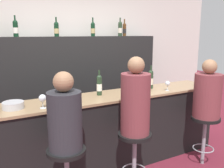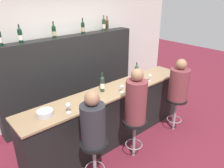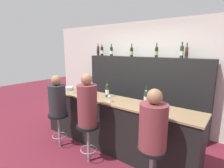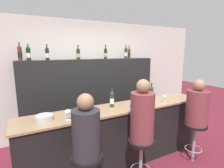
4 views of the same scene
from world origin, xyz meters
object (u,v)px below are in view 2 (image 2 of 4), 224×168
metal_bowl (45,113)px  bar_stool_middle (135,128)px  wine_bottle_backbar_6 (107,25)px  wine_glass_1 (122,87)px  wine_glass_2 (150,76)px  wine_bottle_backbar_4 (83,28)px  bar_stool_left (94,151)px  wine_bottle_backbar_5 (104,25)px  wine_glass_0 (68,106)px  guest_seated_left (93,122)px  wine_bottle_counter_1 (136,72)px  wine_bottle_backbar_2 (20,36)px  guest_seated_middle (136,100)px  wine_bottle_counter_0 (102,84)px  bar_stool_right (176,105)px  wine_bottle_backbar_3 (54,32)px  guest_seated_right (179,83)px

metal_bowl → bar_stool_middle: metal_bowl is taller
wine_bottle_backbar_6 → wine_glass_1: bearing=-121.7°
wine_glass_1 → wine_glass_2: wine_glass_2 is taller
wine_bottle_backbar_4 → bar_stool_left: wine_bottle_backbar_4 is taller
wine_bottle_backbar_5 → wine_bottle_backbar_6: bearing=0.0°
wine_bottle_backbar_6 → wine_glass_0: bearing=-143.2°
bar_stool_middle → guest_seated_left: bearing=-180.0°
wine_bottle_counter_1 → wine_bottle_backbar_6: size_ratio=1.08×
wine_bottle_backbar_2 → guest_seated_middle: 2.24m
bar_stool_left → wine_bottle_counter_0: bearing=43.9°
wine_glass_2 → wine_bottle_backbar_6: bearing=83.5°
wine_glass_1 → bar_stool_right: (1.03, -0.44, -0.55)m
wine_bottle_backbar_2 → wine_bottle_backbar_3: wine_bottle_backbar_2 is taller
wine_bottle_backbar_3 → bar_stool_right: (1.45, -1.87, -1.32)m
wine_bottle_backbar_5 → wine_glass_2: size_ratio=2.42×
guest_seated_left → wine_bottle_counter_1: bearing=23.6°
wine_bottle_backbar_4 → guest_seated_right: (0.80, -1.87, -0.85)m
bar_stool_left → wine_glass_1: bearing=25.1°
wine_bottle_counter_0 → wine_bottle_backbar_2: bearing=123.8°
wine_glass_0 → wine_glass_2: (1.75, -0.00, -0.01)m
wine_bottle_counter_1 → wine_glass_0: size_ratio=2.19×
wine_glass_2 → guest_seated_left: guest_seated_left is taller
wine_bottle_counter_0 → wine_bottle_backbar_4: size_ratio=1.03×
wine_bottle_backbar_2 → bar_stool_middle: size_ratio=0.47×
wine_bottle_backbar_5 → bar_stool_right: wine_bottle_backbar_5 is taller
wine_bottle_backbar_2 → metal_bowl: 1.56m
wine_bottle_counter_0 → wine_bottle_backbar_5: size_ratio=0.99×
wine_bottle_backbar_4 → wine_bottle_backbar_6: (0.65, 0.00, -0.00)m
wine_glass_0 → wine_glass_1: size_ratio=1.21×
wine_bottle_backbar_6 → bar_stool_middle: size_ratio=0.46×
guest_seated_left → wine_bottle_counter_0: bearing=43.9°
wine_bottle_backbar_5 → wine_glass_0: size_ratio=2.16×
bar_stool_right → guest_seated_right: (0.00, -0.00, 0.47)m
wine_bottle_counter_1 → bar_stool_left: wine_bottle_counter_1 is taller
wine_bottle_backbar_3 → wine_bottle_backbar_5: 1.21m
wine_bottle_backbar_2 → wine_bottle_backbar_6: (1.93, 0.00, -0.00)m
wine_bottle_counter_0 → wine_bottle_backbar_4: bearing=68.5°
wine_bottle_backbar_2 → wine_glass_2: size_ratio=2.31×
guest_seated_middle → wine_glass_1: bearing=74.7°
wine_bottle_backbar_5 → bar_stool_middle: size_ratio=0.49×
wine_glass_1 → metal_bowl: wine_glass_1 is taller
wine_bottle_backbar_2 → wine_glass_1: wine_bottle_backbar_2 is taller
wine_glass_1 → bar_stool_left: wine_glass_1 is taller
bar_stool_left → guest_seated_middle: guest_seated_middle is taller
wine_glass_0 → wine_bottle_backbar_4: bearing=48.6°
bar_stool_middle → bar_stool_right: bearing=0.0°
wine_bottle_backbar_5 → wine_glass_2: 1.63m
wine_bottle_counter_0 → wine_bottle_backbar_6: bearing=47.0°
bar_stool_left → metal_bowl: bearing=123.4°
wine_bottle_backbar_2 → wine_bottle_backbar_4: size_ratio=0.99×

